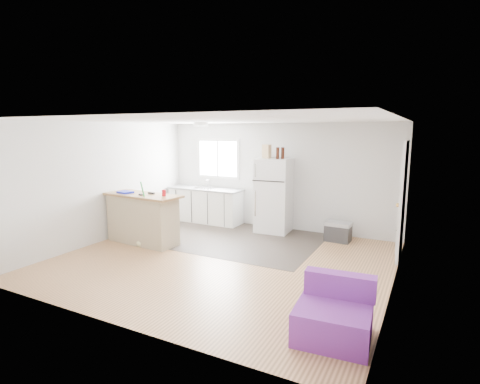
{
  "coord_description": "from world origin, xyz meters",
  "views": [
    {
      "loc": [
        3.13,
        -5.43,
        2.23
      ],
      "look_at": [
        -0.02,
        0.7,
        1.1
      ],
      "focal_mm": 28.0,
      "sensor_mm": 36.0,
      "label": 1
    }
  ],
  "objects_px": {
    "peninsula": "(143,218)",
    "red_cup": "(164,193)",
    "cardboard_box": "(267,151)",
    "mop": "(142,235)",
    "kitchen_cabinets": "(206,205)",
    "cleaner_jug": "(155,240)",
    "purple_seat": "(334,316)",
    "blue_tray": "(125,192)",
    "bottle_left": "(278,153)",
    "bottle_right": "(283,153)",
    "cooler": "(338,232)",
    "refrigerator": "(274,195)"
  },
  "relations": [
    {
      "from": "mop",
      "to": "red_cup",
      "type": "distance_m",
      "value": 0.93
    },
    {
      "from": "cleaner_jug",
      "to": "bottle_right",
      "type": "xyz_separation_m",
      "value": [
        1.86,
        2.03,
        1.63
      ]
    },
    {
      "from": "peninsula",
      "to": "mop",
      "type": "xyz_separation_m",
      "value": [
        0.15,
        -0.2,
        -0.27
      ]
    },
    {
      "from": "kitchen_cabinets",
      "to": "purple_seat",
      "type": "height_order",
      "value": "kitchen_cabinets"
    },
    {
      "from": "cleaner_jug",
      "to": "red_cup",
      "type": "xyz_separation_m",
      "value": [
        0.21,
        0.07,
        0.93
      ]
    },
    {
      "from": "kitchen_cabinets",
      "to": "purple_seat",
      "type": "bearing_deg",
      "value": -42.29
    },
    {
      "from": "purple_seat",
      "to": "cardboard_box",
      "type": "height_order",
      "value": "cardboard_box"
    },
    {
      "from": "cooler",
      "to": "refrigerator",
      "type": "bearing_deg",
      "value": 179.05
    },
    {
      "from": "mop",
      "to": "blue_tray",
      "type": "xyz_separation_m",
      "value": [
        -0.53,
        0.14,
        0.78
      ]
    },
    {
      "from": "cooler",
      "to": "bottle_left",
      "type": "distance_m",
      "value": 2.06
    },
    {
      "from": "peninsula",
      "to": "kitchen_cabinets",
      "type": "bearing_deg",
      "value": 89.74
    },
    {
      "from": "cleaner_jug",
      "to": "peninsula",
      "type": "bearing_deg",
      "value": -179.34
    },
    {
      "from": "kitchen_cabinets",
      "to": "refrigerator",
      "type": "relative_size",
      "value": 1.16
    },
    {
      "from": "kitchen_cabinets",
      "to": "refrigerator",
      "type": "distance_m",
      "value": 1.87
    },
    {
      "from": "bottle_left",
      "to": "cooler",
      "type": "bearing_deg",
      "value": 0.07
    },
    {
      "from": "kitchen_cabinets",
      "to": "blue_tray",
      "type": "bearing_deg",
      "value": -103.59
    },
    {
      "from": "peninsula",
      "to": "cleaner_jug",
      "type": "relative_size",
      "value": 5.98
    },
    {
      "from": "purple_seat",
      "to": "blue_tray",
      "type": "height_order",
      "value": "blue_tray"
    },
    {
      "from": "red_cup",
      "to": "blue_tray",
      "type": "bearing_deg",
      "value": -174.88
    },
    {
      "from": "bottle_left",
      "to": "bottle_right",
      "type": "distance_m",
      "value": 0.12
    },
    {
      "from": "peninsula",
      "to": "blue_tray",
      "type": "relative_size",
      "value": 5.54
    },
    {
      "from": "peninsula",
      "to": "red_cup",
      "type": "xyz_separation_m",
      "value": [
        0.53,
        0.02,
        0.55
      ]
    },
    {
      "from": "kitchen_cabinets",
      "to": "bottle_left",
      "type": "distance_m",
      "value": 2.36
    },
    {
      "from": "kitchen_cabinets",
      "to": "cleaner_jug",
      "type": "bearing_deg",
      "value": -84.85
    },
    {
      "from": "cleaner_jug",
      "to": "red_cup",
      "type": "distance_m",
      "value": 0.96
    },
    {
      "from": "cardboard_box",
      "to": "bottle_left",
      "type": "distance_m",
      "value": 0.3
    },
    {
      "from": "red_cup",
      "to": "mop",
      "type": "bearing_deg",
      "value": -149.66
    },
    {
      "from": "purple_seat",
      "to": "red_cup",
      "type": "distance_m",
      "value": 4.17
    },
    {
      "from": "cleaner_jug",
      "to": "blue_tray",
      "type": "relative_size",
      "value": 0.93
    },
    {
      "from": "purple_seat",
      "to": "mop",
      "type": "bearing_deg",
      "value": 154.8
    },
    {
      "from": "refrigerator",
      "to": "purple_seat",
      "type": "bearing_deg",
      "value": -62.55
    },
    {
      "from": "peninsula",
      "to": "mop",
      "type": "relative_size",
      "value": 1.28
    },
    {
      "from": "refrigerator",
      "to": "red_cup",
      "type": "height_order",
      "value": "refrigerator"
    },
    {
      "from": "red_cup",
      "to": "purple_seat",
      "type": "bearing_deg",
      "value": -25.34
    },
    {
      "from": "cardboard_box",
      "to": "bottle_right",
      "type": "xyz_separation_m",
      "value": [
        0.38,
        -0.01,
        -0.02
      ]
    },
    {
      "from": "cardboard_box",
      "to": "mop",
      "type": "bearing_deg",
      "value": -127.31
    },
    {
      "from": "kitchen_cabinets",
      "to": "bottle_left",
      "type": "relative_size",
      "value": 7.58
    },
    {
      "from": "red_cup",
      "to": "blue_tray",
      "type": "distance_m",
      "value": 0.92
    },
    {
      "from": "cardboard_box",
      "to": "bottle_left",
      "type": "bearing_deg",
      "value": -16.14
    },
    {
      "from": "cooler",
      "to": "bottle_left",
      "type": "relative_size",
      "value": 2.14
    },
    {
      "from": "bottle_right",
      "to": "cooler",
      "type": "bearing_deg",
      "value": -3.41
    },
    {
      "from": "mop",
      "to": "red_cup",
      "type": "relative_size",
      "value": 10.83
    },
    {
      "from": "mop",
      "to": "blue_tray",
      "type": "bearing_deg",
      "value": 170.84
    },
    {
      "from": "bottle_right",
      "to": "purple_seat",
      "type": "bearing_deg",
      "value": -61.2
    },
    {
      "from": "kitchen_cabinets",
      "to": "refrigerator",
      "type": "height_order",
      "value": "refrigerator"
    },
    {
      "from": "peninsula",
      "to": "cooler",
      "type": "relative_size",
      "value": 3.11
    },
    {
      "from": "cleaner_jug",
      "to": "cardboard_box",
      "type": "distance_m",
      "value": 3.02
    },
    {
      "from": "peninsula",
      "to": "cleaner_jug",
      "type": "bearing_deg",
      "value": -4.35
    },
    {
      "from": "refrigerator",
      "to": "red_cup",
      "type": "distance_m",
      "value": 2.47
    },
    {
      "from": "kitchen_cabinets",
      "to": "refrigerator",
      "type": "xyz_separation_m",
      "value": [
        1.83,
        -0.06,
        0.39
      ]
    }
  ]
}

